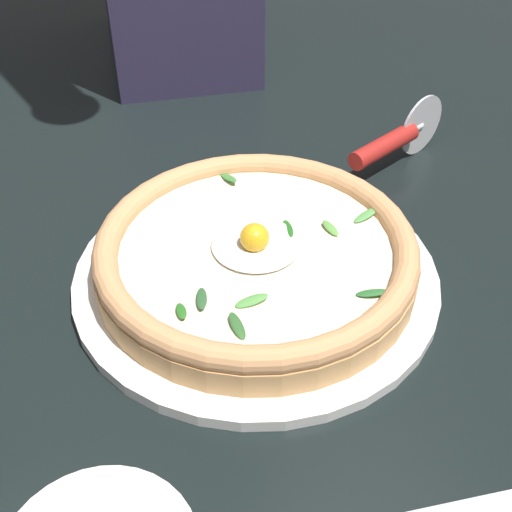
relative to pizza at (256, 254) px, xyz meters
name	(u,v)px	position (x,y,z in m)	size (l,w,h in m)	color
ground_plane	(255,271)	(-0.01, -0.03, -0.05)	(2.40, 2.40, 0.03)	black
pizza_plate	(256,277)	(0.00, 0.00, -0.03)	(0.35, 0.35, 0.01)	white
pizza	(256,254)	(0.00, 0.00, 0.00)	(0.30, 0.30, 0.06)	tan
pizza_cutter	(394,140)	(-0.22, -0.14, 0.00)	(0.15, 0.08, 0.07)	silver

